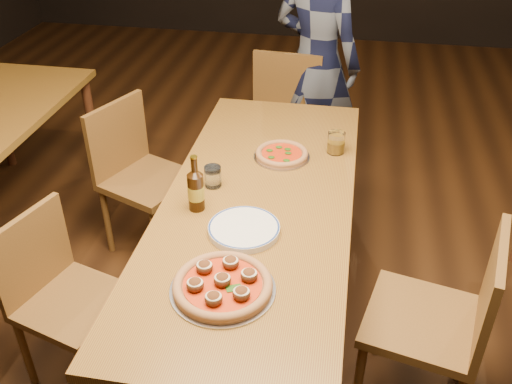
% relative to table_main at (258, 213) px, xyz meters
% --- Properties ---
extents(ground, '(9.00, 9.00, 0.00)m').
position_rel_table_main_xyz_m(ground, '(0.00, 0.00, -0.68)').
color(ground, black).
extents(table_main, '(0.80, 2.00, 0.75)m').
position_rel_table_main_xyz_m(table_main, '(0.00, 0.00, 0.00)').
color(table_main, brown).
rests_on(table_main, ground).
extents(chair_main_nw, '(0.49, 0.49, 0.84)m').
position_rel_table_main_xyz_m(chair_main_nw, '(-0.71, -0.41, -0.26)').
color(chair_main_nw, brown).
rests_on(chair_main_nw, ground).
extents(chair_main_sw, '(0.55, 0.55, 0.90)m').
position_rel_table_main_xyz_m(chair_main_sw, '(-0.70, 0.52, -0.23)').
color(chair_main_sw, brown).
rests_on(chair_main_sw, ground).
extents(chair_main_e, '(0.52, 0.52, 0.93)m').
position_rel_table_main_xyz_m(chair_main_e, '(0.71, -0.30, -0.21)').
color(chair_main_e, brown).
rests_on(chair_main_e, ground).
extents(chair_end, '(0.47, 0.47, 0.94)m').
position_rel_table_main_xyz_m(chair_end, '(-0.07, 1.20, -0.21)').
color(chair_end, brown).
rests_on(chair_end, ground).
extents(pizza_meatball, '(0.37, 0.37, 0.07)m').
position_rel_table_main_xyz_m(pizza_meatball, '(-0.02, -0.57, 0.10)').
color(pizza_meatball, '#B7B7BF').
rests_on(pizza_meatball, table_main).
extents(pizza_margherita, '(0.27, 0.27, 0.04)m').
position_rel_table_main_xyz_m(pizza_margherita, '(0.05, 0.38, 0.09)').
color(pizza_margherita, '#B7B7BF').
rests_on(pizza_margherita, table_main).
extents(plate_stack, '(0.28, 0.28, 0.03)m').
position_rel_table_main_xyz_m(plate_stack, '(-0.01, -0.24, 0.09)').
color(plate_stack, white).
rests_on(plate_stack, table_main).
extents(beer_bottle, '(0.07, 0.07, 0.24)m').
position_rel_table_main_xyz_m(beer_bottle, '(-0.24, -0.11, 0.16)').
color(beer_bottle, black).
rests_on(beer_bottle, table_main).
extents(water_glass, '(0.08, 0.08, 0.09)m').
position_rel_table_main_xyz_m(water_glass, '(-0.21, 0.07, 0.12)').
color(water_glass, white).
rests_on(water_glass, table_main).
extents(amber_glass, '(0.08, 0.08, 0.11)m').
position_rel_table_main_xyz_m(amber_glass, '(0.30, 0.47, 0.12)').
color(amber_glass, '#A36F12').
rests_on(amber_glass, table_main).
extents(diner, '(0.71, 0.61, 1.64)m').
position_rel_table_main_xyz_m(diner, '(0.11, 1.49, 0.14)').
color(diner, black).
rests_on(diner, ground).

